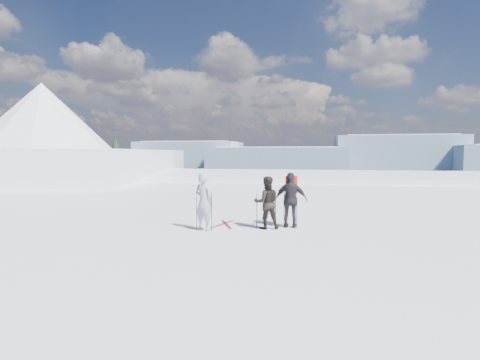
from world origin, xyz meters
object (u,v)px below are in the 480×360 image
(skier_grey, at_px, (204,202))
(skis_loose, at_px, (224,224))
(skier_pack, at_px, (291,200))
(skier_dark, at_px, (267,203))

(skier_grey, xyz_separation_m, skis_loose, (0.47, 1.12, -0.99))
(skier_grey, height_order, skier_pack, skier_grey)
(skier_dark, height_order, skis_loose, skier_dark)
(skier_grey, relative_size, skis_loose, 1.22)
(skis_loose, bearing_deg, skier_dark, -15.12)
(skier_pack, distance_m, skis_loose, 2.69)
(skier_grey, bearing_deg, skis_loose, -89.81)
(skier_pack, bearing_deg, skier_grey, 19.48)
(skier_dark, relative_size, skis_loose, 1.13)
(skier_pack, relative_size, skis_loose, 1.21)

